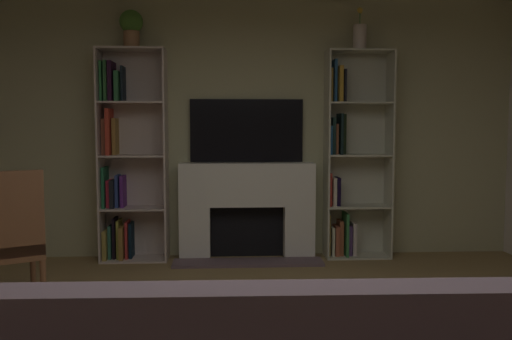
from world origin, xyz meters
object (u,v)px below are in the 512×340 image
Objects in this scene: bookshelf_right at (349,162)px; fireplace at (247,207)px; tv at (247,131)px; potted_plant at (131,26)px; vase_with_flowers at (360,36)px; bookshelf_left at (126,162)px.

fireplace is at bearing -178.95° from bookshelf_right.
bookshelf_right is at bearing -4.32° from tv.
bookshelf_right is 5.62× the size of potted_plant.
fireplace is 2.12m from vase_with_flowers.
tv is 3.08× the size of potted_plant.
tv is 1.30m from bookshelf_left.
bookshelf_right reaches higher than tv.
fireplace is 0.81m from tv.
potted_plant is (-2.25, -0.04, 1.38)m from bookshelf_right.
tv is (0.00, 0.10, 0.80)m from fireplace.
fireplace is 1.34m from bookshelf_left.
vase_with_flowers is (1.17, -0.12, 0.97)m from tv.
fireplace is 3.51× the size of vase_with_flowers.
tv is 0.55× the size of bookshelf_left.
tv reaches higher than fireplace.
tv is at bearing 90.00° from fireplace.
fireplace is at bearing 0.89° from potted_plant.
bookshelf_right is (2.34, 0.01, -0.01)m from bookshelf_left.
tv is 2.76× the size of vase_with_flowers.
bookshelf_left is 2.75m from vase_with_flowers.
bookshelf_right is 5.03× the size of vase_with_flowers.
bookshelf_left is 5.03× the size of vase_with_flowers.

